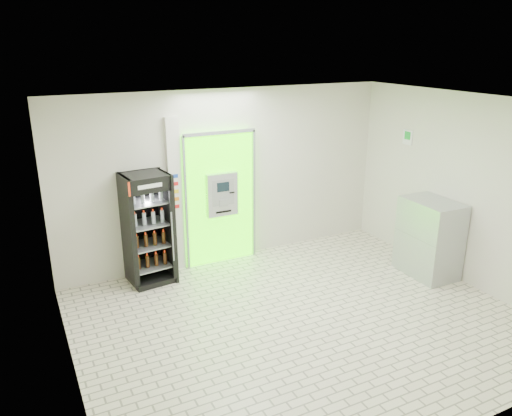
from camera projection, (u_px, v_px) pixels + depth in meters
ground at (302, 321)px, 7.00m from camera, size 6.00×6.00×0.00m
room_shell at (306, 196)px, 6.42m from camera, size 6.00×6.00×6.00m
atm_assembly at (220, 197)px, 8.59m from camera, size 1.30×0.24×2.33m
pillar at (175, 196)px, 8.25m from camera, size 0.22×0.11×2.60m
beverage_cooler at (148, 231)px, 7.93m from camera, size 0.74×0.69×1.80m
steel_cabinet at (429, 238)px, 8.24m from camera, size 0.68×0.98×1.28m
exit_sign at (408, 137)px, 8.79m from camera, size 0.02×0.22×0.26m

